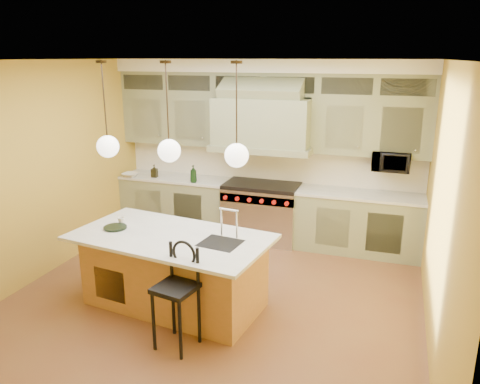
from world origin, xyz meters
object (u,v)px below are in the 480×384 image
(range, at_px, (262,211))
(kitchen_island, at_px, (175,269))
(microwave, at_px, (391,161))
(counter_stool, at_px, (177,289))

(range, bearing_deg, kitchen_island, -99.36)
(kitchen_island, relative_size, microwave, 4.51)
(range, relative_size, microwave, 2.21)
(kitchen_island, height_order, counter_stool, kitchen_island)
(range, relative_size, kitchen_island, 0.49)
(range, xyz_separation_m, counter_stool, (0.01, -3.14, 0.16))
(range, xyz_separation_m, kitchen_island, (-0.39, -2.40, -0.01))
(counter_stool, bearing_deg, kitchen_island, 128.95)
(kitchen_island, bearing_deg, range, 87.83)
(range, height_order, kitchen_island, kitchen_island)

